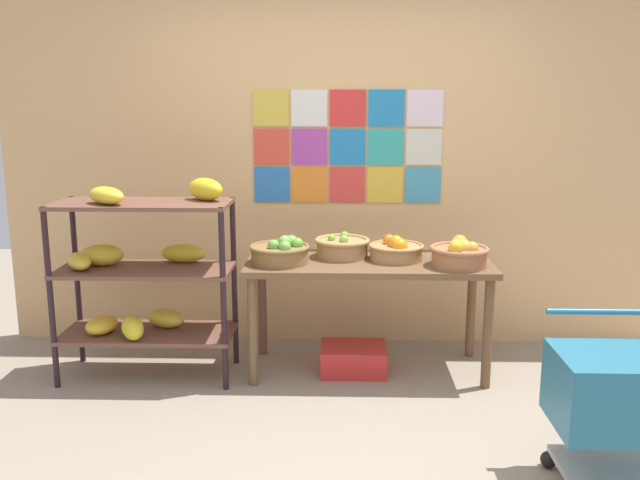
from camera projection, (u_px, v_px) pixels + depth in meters
ground at (337, 456)px, 3.41m from camera, size 9.36×9.36×0.00m
back_wall_with_art at (339, 144)px, 4.79m from camera, size 4.79×0.07×2.87m
banana_shelf_unit at (141, 268)px, 4.28m from camera, size 1.08×0.51×1.27m
display_table at (368, 275)px, 4.37m from camera, size 1.56×0.65×0.74m
fruit_basket_back_left at (280, 252)px, 4.28m from camera, size 0.38×0.38×0.17m
fruit_basket_right at (396, 250)px, 4.36m from camera, size 0.35×0.35×0.16m
fruit_basket_centre at (342, 246)px, 4.44m from camera, size 0.36×0.36×0.15m
fruit_basket_left at (459, 254)px, 4.19m from camera, size 0.36×0.36×0.19m
produce_crate_under_table at (353, 359)px, 4.45m from camera, size 0.42×0.33×0.17m
shopping_cart at (615, 397)px, 3.05m from camera, size 0.54×0.48×0.78m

